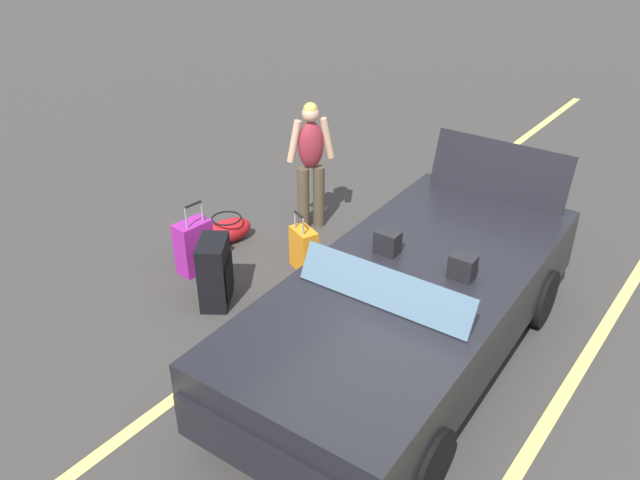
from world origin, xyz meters
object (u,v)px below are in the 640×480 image
Objects in this scene: suitcase_medium_bright at (194,246)px; suitcase_small_carryon at (304,249)px; suitcase_large_black at (215,273)px; traveler_person at (311,159)px; duffel_bag at (227,231)px; convertible_car at (399,318)px.

suitcase_small_carryon is (-0.80, 0.96, -0.06)m from suitcase_medium_bright.
suitcase_large_black is 0.45× the size of traveler_person.
suitcase_small_carryon is at bearing -135.67° from suitcase_medium_bright.
duffel_bag is (-0.99, -0.81, -0.21)m from suitcase_large_black.
convertible_car is 2.00m from suitcase_small_carryon.
convertible_car is 2.91m from traveler_person.
suitcase_large_black reaches higher than suitcase_small_carryon.
convertible_car is at bearing -177.05° from suitcase_medium_bright.
suitcase_medium_bright reaches higher than suitcase_large_black.
traveler_person is (-1.72, -2.32, 0.34)m from convertible_car.
suitcase_small_carryon is at bearing 38.69° from suitcase_large_black.
duffel_bag is (-0.77, -2.89, -0.43)m from convertible_car.
duffel_bag is at bearing 93.95° from suitcase_large_black.
suitcase_large_black is 0.84× the size of suitcase_medium_bright.
suitcase_large_black is 1.06× the size of duffel_bag.
convertible_car is at bearing 75.14° from duffel_bag.
convertible_car is 2.11m from suitcase_large_black.
duffel_bag is (0.11, -1.12, -0.09)m from suitcase_small_carryon.
convertible_car is at bearing -94.94° from suitcase_small_carryon.
suitcase_medium_bright is 0.73m from duffel_bag.
duffel_bag is (-0.69, -0.17, -0.15)m from suitcase_medium_bright.
suitcase_medium_bright is at bearing 13.51° from duffel_bag.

